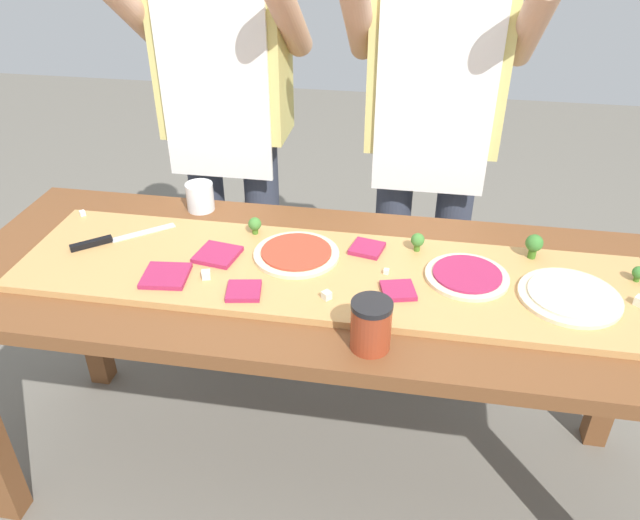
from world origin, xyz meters
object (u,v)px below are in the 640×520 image
(cook_right, at_px, (433,116))
(broccoli_floret_front_mid, at_px, (534,244))
(prep_table, at_px, (321,305))
(broccoli_floret_center_right, at_px, (418,241))
(broccoli_floret_front_right, at_px, (639,273))
(flour_cup, at_px, (200,198))
(pizza_slice_far_right, at_px, (218,255))
(chefs_knife, at_px, (109,240))
(sauce_jar, at_px, (371,325))
(pizza_whole_tomato_red, at_px, (296,253))
(pizza_slice_near_left, at_px, (367,248))
(pizza_slice_center, at_px, (244,291))
(pizza_slice_near_right, at_px, (398,291))
(cheese_crumble_d, at_px, (327,295))
(pizza_slice_far_left, at_px, (166,276))
(cheese_crumble_b, at_px, (206,275))
(cook_left, at_px, (226,104))
(pizza_whole_beet_magenta, at_px, (467,276))
(pizza_whole_cheese_artichoke, at_px, (570,296))
(cheese_crumble_a, at_px, (386,272))
(cheese_crumble_e, at_px, (640,301))
(cheese_crumble_c, at_px, (82,213))

(cook_right, bearing_deg, broccoli_floret_front_mid, -57.04)
(prep_table, xyz_separation_m, broccoli_floret_center_right, (0.24, 0.12, 0.15))
(broccoli_floret_front_right, xyz_separation_m, flour_cup, (-1.19, 0.22, -0.01))
(broccoli_floret_center_right, distance_m, cook_right, 0.48)
(pizza_slice_far_right, height_order, broccoli_floret_front_right, broccoli_floret_front_right)
(chefs_knife, xyz_separation_m, sauce_jar, (0.74, -0.29, 0.03))
(pizza_whole_tomato_red, height_order, broccoli_floret_center_right, broccoli_floret_center_right)
(pizza_slice_near_left, distance_m, pizza_slice_center, 0.36)
(pizza_slice_near_right, height_order, cheese_crumble_d, cheese_crumble_d)
(pizza_slice_far_left, distance_m, cheese_crumble_b, 0.10)
(pizza_slice_center, xyz_separation_m, cook_left, (-0.25, 0.71, 0.21))
(cheese_crumble_b, bearing_deg, chefs_knife, 158.76)
(broccoli_floret_front_mid, relative_size, cook_left, 0.04)
(prep_table, height_order, broccoli_floret_front_right, broccoli_floret_front_right)
(pizza_whole_beet_magenta, distance_m, pizza_whole_tomato_red, 0.44)
(flour_cup, bearing_deg, pizza_slice_near_left, -19.40)
(cheese_crumble_d, bearing_deg, pizza_slice_near_right, 17.84)
(cheese_crumble_b, bearing_deg, pizza_slice_near_left, 27.80)
(pizza_whole_cheese_artichoke, relative_size, pizza_slice_far_right, 2.30)
(broccoli_floret_front_mid, relative_size, flour_cup, 0.79)
(pizza_whole_tomato_red, bearing_deg, pizza_slice_center, -115.96)
(cheese_crumble_a, xyz_separation_m, flour_cup, (-0.58, 0.29, 0.01))
(cheese_crumble_a, distance_m, flour_cup, 0.65)
(cheese_crumble_a, xyz_separation_m, cheese_crumble_e, (0.59, -0.03, 0.00))
(pizza_whole_tomato_red, bearing_deg, prep_table, -30.94)
(pizza_whole_beet_magenta, distance_m, cook_left, 0.97)
(broccoli_floret_front_right, relative_size, cheese_crumble_a, 3.20)
(cheese_crumble_a, bearing_deg, prep_table, 179.00)
(pizza_whole_tomato_red, relative_size, flour_cup, 2.66)
(pizza_slice_far_left, distance_m, broccoli_floret_front_right, 1.16)
(pizza_slice_center, bearing_deg, cheese_crumble_b, 157.31)
(pizza_whole_cheese_artichoke, distance_m, cook_left, 1.19)
(pizza_slice_near_left, bearing_deg, pizza_slice_far_left, -155.85)
(chefs_knife, distance_m, cheese_crumble_b, 0.34)
(pizza_slice_near_left, relative_size, broccoli_floret_front_mid, 1.21)
(pizza_slice_center, height_order, cheese_crumble_e, cheese_crumble_e)
(cheese_crumble_c, distance_m, cheese_crumble_d, 0.82)
(broccoli_floret_front_right, distance_m, cheese_crumble_e, 0.11)
(pizza_slice_far_left, distance_m, pizza_slice_center, 0.21)
(flour_cup, bearing_deg, sauce_jar, -44.04)
(pizza_slice_near_left, bearing_deg, cheese_crumble_e, -11.80)
(pizza_slice_far_right, relative_size, broccoli_floret_center_right, 2.04)
(pizza_slice_center, bearing_deg, cheese_crumble_e, 6.76)
(chefs_knife, xyz_separation_m, flour_cup, (0.17, 0.26, 0.01))
(pizza_whole_tomato_red, relative_size, broccoli_floret_center_right, 4.44)
(pizza_whole_beet_magenta, bearing_deg, cheese_crumble_c, 172.48)
(broccoli_floret_front_right, distance_m, broccoli_floret_center_right, 0.54)
(broccoli_floret_front_mid, relative_size, cheese_crumble_a, 5.29)
(cheese_crumble_e, relative_size, sauce_jar, 0.19)
(pizza_whole_beet_magenta, xyz_separation_m, cheese_crumble_d, (-0.33, -0.14, 0.00))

